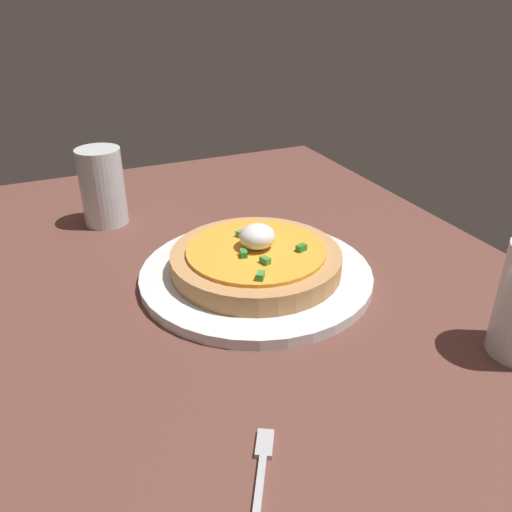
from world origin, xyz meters
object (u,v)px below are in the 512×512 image
object	(u,v)px
cup_far	(103,191)
fork	(261,478)
plate	(256,274)
pizza	(256,259)

from	to	relation	value
cup_far	fork	xyz separation A→B (cm)	(53.81, 2.18, -4.97)
fork	cup_far	bearing A→B (deg)	32.63
plate	cup_far	size ratio (longest dim) A/B	2.49
plate	cup_far	xyz separation A→B (cm)	(-25.80, -14.33, 4.55)
plate	pizza	distance (cm)	2.29
plate	fork	world-z (taller)	plate
fork	pizza	bearing A→B (deg)	6.84
cup_far	pizza	bearing A→B (deg)	29.07
pizza	plate	bearing A→B (deg)	-61.08
pizza	fork	world-z (taller)	pizza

